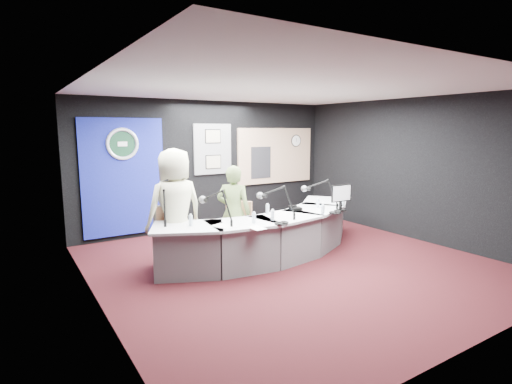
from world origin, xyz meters
TOP-DOWN VIEW (x-y plane):
  - ground at (0.00, 0.00)m, footprint 6.00×6.00m
  - ceiling at (0.00, 0.00)m, footprint 6.00×6.00m
  - wall_back at (0.00, 3.00)m, footprint 6.00×0.02m
  - wall_front at (0.00, -3.00)m, footprint 6.00×0.02m
  - wall_left at (-3.00, 0.00)m, footprint 0.02×6.00m
  - wall_right at (3.00, 0.00)m, footprint 0.02×6.00m
  - broadcast_desk at (-0.05, 0.55)m, footprint 4.50×1.90m
  - backdrop_panel at (-1.90, 2.97)m, footprint 1.60×0.05m
  - agency_seal at (-1.90, 2.93)m, footprint 0.63×0.07m
  - seal_center at (-1.90, 2.94)m, footprint 0.48×0.01m
  - pinboard at (0.05, 2.97)m, footprint 0.90×0.04m
  - framed_photo_upper at (0.05, 2.94)m, footprint 0.34×0.02m
  - framed_photo_lower at (0.05, 2.94)m, footprint 0.34×0.02m
  - booth_window_frame at (1.75, 2.97)m, footprint 2.12×0.06m
  - booth_glow at (1.75, 2.96)m, footprint 2.00×0.02m
  - equipment_rack at (1.30, 2.94)m, footprint 0.55×0.02m
  - wall_clock at (2.35, 2.94)m, footprint 0.28×0.01m
  - armchair_left at (-1.65, 0.90)m, footprint 0.57×0.57m
  - armchair_right at (-0.67, 0.76)m, footprint 0.69×0.69m
  - draped_jacket at (-1.66, 1.15)m, footprint 0.50×0.11m
  - person_man at (-1.65, 0.90)m, footprint 0.97×0.68m
  - person_woman at (-0.67, 0.76)m, footprint 0.68×0.68m
  - computer_monitor at (1.09, 0.05)m, footprint 0.46×0.04m
  - desk_phone at (0.47, 0.54)m, footprint 0.24×0.21m
  - headphones_near at (0.87, -0.05)m, footprint 0.23×0.23m
  - headphones_far at (-0.38, -0.20)m, footprint 0.22×0.22m
  - paper_stack at (-1.18, 0.16)m, footprint 0.33×0.38m
  - notepad at (-0.82, -0.20)m, footprint 0.20×0.28m
  - boom_mic_a at (-1.82, 0.89)m, footprint 0.32×0.71m
  - boom_mic_b at (-1.19, 0.36)m, footprint 0.31×0.71m
  - boom_mic_c at (-0.17, 0.22)m, footprint 0.42×0.66m
  - boom_mic_d at (0.99, 0.46)m, footprint 0.47×0.63m
  - water_bottles at (-0.03, 0.28)m, footprint 3.16×0.60m

SIDE VIEW (x-z plane):
  - ground at x=0.00m, z-range 0.00..0.00m
  - broadcast_desk at x=-0.05m, z-range 0.00..0.75m
  - armchair_right at x=-0.67m, z-range 0.00..0.87m
  - armchair_left at x=-1.65m, z-range 0.00..0.99m
  - draped_jacket at x=-1.66m, z-range 0.27..0.97m
  - paper_stack at x=-1.18m, z-range 0.75..0.75m
  - notepad at x=-0.82m, z-range 0.75..0.75m
  - headphones_near at x=0.87m, z-range 0.75..0.79m
  - headphones_far at x=-0.38m, z-range 0.75..0.79m
  - desk_phone at x=0.47m, z-range 0.75..0.80m
  - person_woman at x=-0.67m, z-range 0.00..1.59m
  - water_bottles at x=-0.03m, z-range 0.75..0.93m
  - person_man at x=-1.65m, z-range 0.00..1.89m
  - boom_mic_a at x=-1.82m, z-range 0.75..1.35m
  - boom_mic_b at x=-1.19m, z-range 0.75..1.35m
  - boom_mic_c at x=-0.17m, z-range 0.75..1.35m
  - boom_mic_d at x=0.99m, z-range 0.75..1.35m
  - computer_monitor at x=1.09m, z-range 0.91..1.23m
  - backdrop_panel at x=-1.90m, z-range 0.10..2.40m
  - wall_back at x=0.00m, z-range 0.00..2.80m
  - wall_front at x=0.00m, z-range 0.00..2.80m
  - wall_left at x=-3.00m, z-range 0.00..2.80m
  - wall_right at x=3.00m, z-range 0.00..2.80m
  - equipment_rack at x=1.30m, z-range 1.03..1.78m
  - framed_photo_lower at x=0.05m, z-range 1.33..1.60m
  - booth_window_frame at x=1.75m, z-range 0.89..2.21m
  - booth_glow at x=1.75m, z-range 0.95..2.15m
  - pinboard at x=0.05m, z-range 1.20..2.30m
  - agency_seal at x=-1.90m, z-range 1.58..2.21m
  - seal_center at x=-1.90m, z-range 1.66..2.14m
  - wall_clock at x=2.35m, z-range 1.76..2.04m
  - framed_photo_upper at x=0.05m, z-range 1.89..2.17m
  - ceiling at x=0.00m, z-range 2.79..2.81m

